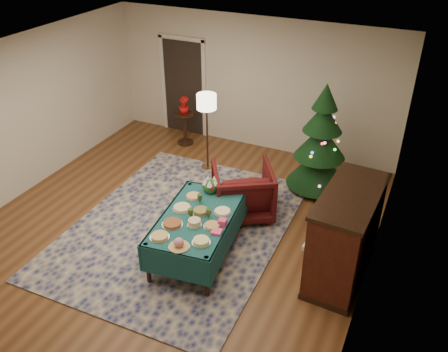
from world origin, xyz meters
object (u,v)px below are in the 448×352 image
at_px(buffet_table, 197,224).
at_px(gift_box, 223,222).
at_px(christmas_tree, 321,144).
at_px(side_table, 185,129).
at_px(potted_plant, 184,109).
at_px(armchair, 243,189).
at_px(floor_lamp, 207,106).
at_px(piano, 345,236).

xyz_separation_m(buffet_table, gift_box, (0.41, -0.02, 0.18)).
bearing_deg(christmas_tree, side_table, 169.26).
relative_size(side_table, potted_plant, 1.85).
bearing_deg(armchair, gift_box, 68.62).
xyz_separation_m(buffet_table, potted_plant, (-1.95, 3.13, 0.25)).
distance_m(floor_lamp, christmas_tree, 2.17).
bearing_deg(christmas_tree, buffet_table, -113.12).
distance_m(potted_plant, piano, 4.77).
bearing_deg(piano, potted_plant, 146.13).
relative_size(armchair, side_table, 1.41).
bearing_deg(buffet_table, potted_plant, 121.90).
distance_m(gift_box, floor_lamp, 2.87).
xyz_separation_m(floor_lamp, side_table, (-0.91, 0.75, -0.95)).
height_order(armchair, piano, piano).
height_order(armchair, side_table, armchair).
distance_m(armchair, floor_lamp, 1.86).
bearing_deg(buffet_table, christmas_tree, 66.88).
height_order(floor_lamp, piano, floor_lamp).
relative_size(gift_box, christmas_tree, 0.05).
bearing_deg(side_table, buffet_table, -58.10).
height_order(buffet_table, side_table, side_table).
distance_m(gift_box, christmas_tree, 2.67).
distance_m(gift_box, armchair, 1.30).
relative_size(armchair, floor_lamp, 0.64).
relative_size(gift_box, piano, 0.07).
distance_m(buffet_table, christmas_tree, 2.80).
bearing_deg(floor_lamp, gift_box, -58.96).
xyz_separation_m(floor_lamp, potted_plant, (-0.91, 0.75, -0.50)).
height_order(gift_box, piano, piano).
distance_m(floor_lamp, piano, 3.65).
bearing_deg(gift_box, armchair, 100.13).
bearing_deg(gift_box, buffet_table, 176.60).
xyz_separation_m(armchair, piano, (1.82, -0.76, 0.17)).
xyz_separation_m(armchair, side_table, (-2.14, 1.90, -0.15)).
distance_m(armchair, piano, 1.98).
distance_m(buffet_table, floor_lamp, 2.71).
relative_size(side_table, christmas_tree, 0.35).
bearing_deg(floor_lamp, piano, -32.08).
distance_m(gift_box, potted_plant, 3.94).
height_order(buffet_table, christmas_tree, christmas_tree).
bearing_deg(floor_lamp, christmas_tree, 4.58).
bearing_deg(gift_box, piano, 17.41).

